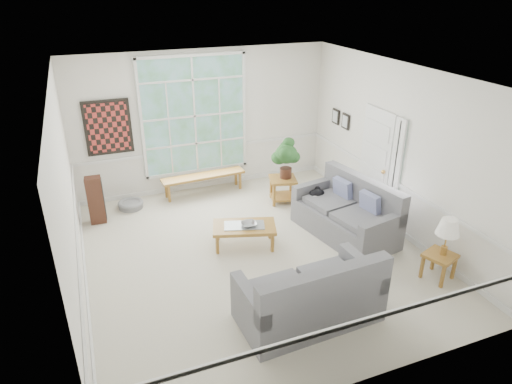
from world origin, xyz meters
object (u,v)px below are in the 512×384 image
(loveseat_front, at_px, (309,287))
(coffee_table, at_px, (244,236))
(side_table, at_px, (438,266))
(loveseat_right, at_px, (346,209))
(end_table, at_px, (283,190))

(loveseat_front, distance_m, coffee_table, 2.11)
(loveseat_front, bearing_deg, coffee_table, 91.90)
(coffee_table, height_order, side_table, side_table)
(loveseat_right, distance_m, coffee_table, 1.88)
(loveseat_right, distance_m, loveseat_front, 2.43)
(loveseat_right, xyz_separation_m, end_table, (-0.48, 1.66, -0.26))
(loveseat_front, bearing_deg, end_table, 68.37)
(loveseat_right, height_order, coffee_table, loveseat_right)
(loveseat_front, bearing_deg, loveseat_right, 44.36)
(end_table, relative_size, side_table, 1.21)
(loveseat_front, xyz_separation_m, coffee_table, (-0.17, 2.08, -0.31))
(coffee_table, bearing_deg, loveseat_front, -67.66)
(end_table, xyz_separation_m, side_table, (1.12, -3.35, -0.05))
(loveseat_right, height_order, end_table, loveseat_right)
(loveseat_front, height_order, coffee_table, loveseat_front)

